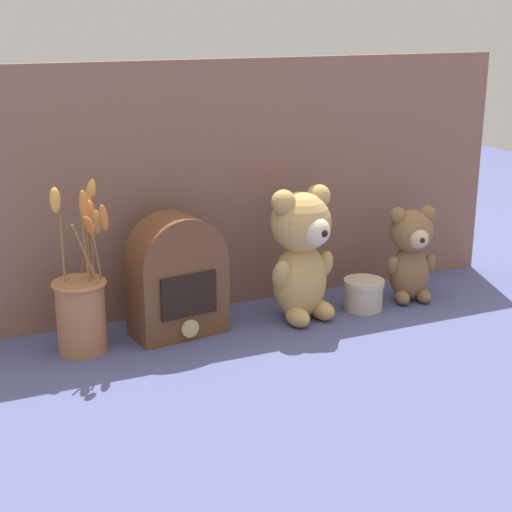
# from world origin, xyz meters

# --- Properties ---
(ground_plane) EXTENTS (4.00, 4.00, 0.00)m
(ground_plane) POSITION_xyz_m (0.00, 0.00, 0.00)
(ground_plane) COLOR #4C5184
(backdrop_wall) EXTENTS (1.37, 0.02, 0.55)m
(backdrop_wall) POSITION_xyz_m (0.00, 0.17, 0.28)
(backdrop_wall) COLOR #845B4C
(backdrop_wall) RESTS_ON ground
(teddy_bear_large) EXTENTS (0.16, 0.15, 0.29)m
(teddy_bear_large) POSITION_xyz_m (0.11, 0.02, 0.15)
(teddy_bear_large) COLOR tan
(teddy_bear_large) RESTS_ON ground
(teddy_bear_medium) EXTENTS (0.12, 0.11, 0.22)m
(teddy_bear_medium) POSITION_xyz_m (0.39, 0.02, 0.12)
(teddy_bear_medium) COLOR olive
(teddy_bear_medium) RESTS_ON ground
(flower_vase) EXTENTS (0.12, 0.13, 0.34)m
(flower_vase) POSITION_xyz_m (-0.37, 0.04, 0.10)
(flower_vase) COLOR #AD7047
(flower_vase) RESTS_ON ground
(vintage_radio) EXTENTS (0.20, 0.13, 0.26)m
(vintage_radio) POSITION_xyz_m (-0.17, 0.05, 0.12)
(vintage_radio) COLOR brown
(vintage_radio) RESTS_ON ground
(decorative_tin_tall) EXTENTS (0.09, 0.09, 0.07)m
(decorative_tin_tall) POSITION_xyz_m (0.26, 0.01, 0.04)
(decorative_tin_tall) COLOR beige
(decorative_tin_tall) RESTS_ON ground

